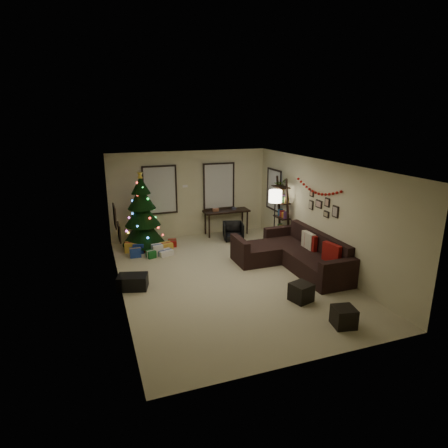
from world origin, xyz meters
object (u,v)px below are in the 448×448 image
(sofa, at_px, (294,255))
(bookshelf, at_px, (283,213))
(desk, at_px, (226,213))
(desk_chair, at_px, (233,231))
(christmas_tree, at_px, (142,216))

(sofa, distance_m, bookshelf, 1.79)
(desk, height_order, bookshelf, bookshelf)
(sofa, xyz_separation_m, desk, (-0.70, 3.16, 0.41))
(desk_chair, xyz_separation_m, bookshelf, (1.19, -0.93, 0.71))
(christmas_tree, xyz_separation_m, desk_chair, (2.72, -0.25, -0.67))
(desk, bearing_deg, bookshelf, -53.23)
(bookshelf, bearing_deg, desk, 126.77)
(christmas_tree, xyz_separation_m, sofa, (3.42, -2.75, -0.65))
(sofa, bearing_deg, bookshelf, 72.99)
(sofa, height_order, desk, sofa)
(christmas_tree, height_order, bookshelf, christmas_tree)
(desk_chair, bearing_deg, christmas_tree, -170.83)
(sofa, relative_size, desk_chair, 5.18)
(bookshelf, bearing_deg, desk_chair, 142.00)
(christmas_tree, relative_size, sofa, 0.78)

